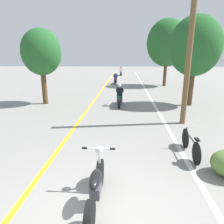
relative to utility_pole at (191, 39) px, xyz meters
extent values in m
cube|color=yellow|center=(-4.84, 6.46, -3.66)|extent=(0.14, 48.00, 0.01)
cube|color=white|center=(-0.81, 6.46, -3.66)|extent=(0.14, 48.00, 0.01)
cylinder|color=brown|center=(0.00, 0.00, -0.09)|extent=(0.24, 0.24, 7.14)
cylinder|color=#513A23|center=(1.39, 3.67, -2.36)|extent=(0.32, 0.32, 2.60)
ellipsoid|color=#235B28|center=(1.39, 3.67, -0.10)|extent=(3.05, 2.74, 3.51)
cylinder|color=#513A23|center=(1.38, 12.29, -2.15)|extent=(0.32, 0.32, 3.02)
ellipsoid|color=#235B28|center=(1.38, 12.29, 0.62)|extent=(4.00, 3.60, 4.60)
cylinder|color=#513A23|center=(-7.85, 3.43, -2.43)|extent=(0.32, 0.32, 2.46)
ellipsoid|color=#235B28|center=(-7.85, 3.43, -0.43)|extent=(2.43, 2.19, 2.79)
cylinder|color=black|center=(-3.22, -4.84, -3.34)|extent=(0.12, 0.64, 0.64)
cylinder|color=black|center=(-3.22, -6.25, -3.34)|extent=(0.12, 0.64, 0.64)
ellipsoid|color=black|center=(-3.22, -5.54, -3.03)|extent=(0.24, 0.66, 0.21)
cube|color=#4C4C51|center=(-3.22, -5.54, -3.29)|extent=(0.20, 0.36, 0.24)
cylinder|color=silver|center=(-3.22, -4.93, -2.98)|extent=(0.06, 0.23, 0.73)
cylinder|color=silver|center=(-3.22, -5.02, -2.63)|extent=(0.62, 0.04, 0.04)
cylinder|color=black|center=(-3.52, -5.02, -2.63)|extent=(0.11, 0.05, 0.05)
cylinder|color=black|center=(-2.91, -5.02, -2.63)|extent=(0.11, 0.05, 0.05)
sphere|color=silver|center=(-3.22, -4.93, -2.71)|extent=(0.17, 0.17, 0.17)
cylinder|color=black|center=(-3.01, 3.90, -3.33)|extent=(0.12, 0.66, 0.66)
cylinder|color=black|center=(-3.01, 2.51, -3.33)|extent=(0.12, 0.66, 0.66)
cube|color=#0C4723|center=(-3.01, 3.21, -3.15)|extent=(0.20, 0.89, 0.28)
cylinder|color=silver|center=(-3.01, 3.80, -2.65)|extent=(0.50, 0.03, 0.03)
cylinder|color=slate|center=(-3.14, 3.16, -3.34)|extent=(0.11, 0.11, 0.65)
cylinder|color=slate|center=(-2.88, 3.16, -3.34)|extent=(0.11, 0.11, 0.65)
cube|color=black|center=(-3.01, 3.19, -2.77)|extent=(0.34, 0.27, 0.52)
cylinder|color=black|center=(-3.21, 3.35, -2.72)|extent=(0.08, 0.41, 0.32)
cylinder|color=black|center=(-2.81, 3.35, -2.72)|extent=(0.08, 0.41, 0.32)
sphere|color=white|center=(-3.01, 3.23, -2.42)|extent=(0.20, 0.20, 0.20)
cylinder|color=black|center=(-3.80, 14.29, -3.38)|extent=(0.12, 0.57, 0.57)
cylinder|color=black|center=(-3.80, 12.76, -3.38)|extent=(0.12, 0.57, 0.57)
cube|color=maroon|center=(-3.80, 13.53, -3.20)|extent=(0.20, 0.98, 0.28)
cylinder|color=silver|center=(-3.80, 14.19, -2.75)|extent=(0.50, 0.03, 0.03)
cylinder|color=slate|center=(-3.93, 13.48, -3.36)|extent=(0.11, 0.11, 0.60)
cylinder|color=slate|center=(-3.67, 13.48, -3.36)|extent=(0.11, 0.11, 0.60)
cube|color=navy|center=(-3.80, 13.51, -2.82)|extent=(0.34, 0.27, 0.51)
cylinder|color=navy|center=(-4.00, 13.67, -2.77)|extent=(0.08, 0.41, 0.32)
cylinder|color=navy|center=(-3.60, 13.67, -2.77)|extent=(0.08, 0.41, 0.32)
sphere|color=white|center=(-3.80, 13.55, -2.45)|extent=(0.24, 0.24, 0.24)
cylinder|color=black|center=(-3.45, 24.77, -3.37)|extent=(0.12, 0.59, 0.59)
cylinder|color=black|center=(-3.45, 23.28, -3.37)|extent=(0.12, 0.59, 0.59)
cube|color=silver|center=(-3.45, 24.02, -3.19)|extent=(0.20, 0.96, 0.28)
cylinder|color=silver|center=(-3.45, 24.67, -2.72)|extent=(0.50, 0.03, 0.03)
cylinder|color=slate|center=(-3.58, 23.97, -3.36)|extent=(0.11, 0.11, 0.62)
cylinder|color=slate|center=(-3.32, 23.97, -3.36)|extent=(0.11, 0.11, 0.62)
cube|color=silver|center=(-3.45, 24.00, -2.77)|extent=(0.34, 0.27, 0.57)
cylinder|color=silver|center=(-3.65, 24.16, -2.72)|extent=(0.08, 0.45, 0.35)
cylinder|color=silver|center=(-3.25, 24.16, -2.72)|extent=(0.08, 0.45, 0.35)
sphere|color=#B21919|center=(-3.45, 24.04, -2.38)|extent=(0.23, 0.23, 0.23)
cylinder|color=black|center=(-0.62, -2.61, -3.33)|extent=(0.04, 0.66, 0.66)
cylinder|color=black|center=(-0.62, -3.71, -3.33)|extent=(0.04, 0.66, 0.66)
cylinder|color=black|center=(-0.62, -3.16, -3.10)|extent=(0.04, 0.88, 0.04)
cylinder|color=black|center=(-0.62, -3.63, -3.14)|extent=(0.03, 0.03, 0.40)
cube|color=black|center=(-0.62, -3.63, -2.94)|extent=(0.10, 0.20, 0.05)
cylinder|color=black|center=(-0.62, -2.66, -3.12)|extent=(0.03, 0.03, 0.43)
cylinder|color=silver|center=(-0.62, -2.66, -2.90)|extent=(0.44, 0.03, 0.03)
camera|label=1|loc=(-2.65, -8.97, -0.69)|focal=32.00mm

